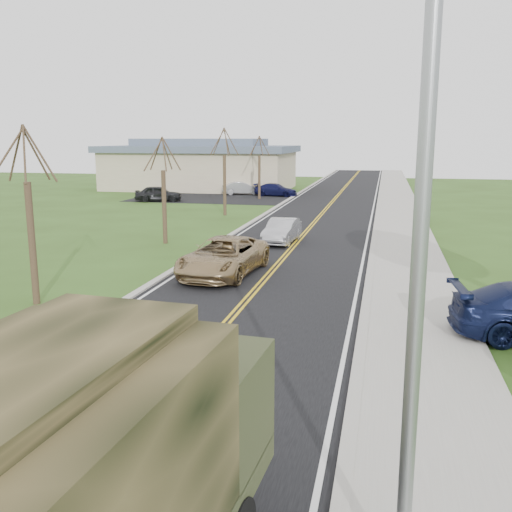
% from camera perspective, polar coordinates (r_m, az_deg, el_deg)
% --- Properties ---
extents(road, '(8.00, 120.00, 0.01)m').
position_cam_1_polar(road, '(47.42, 7.08, 4.75)').
color(road, black).
rests_on(road, ground).
extents(curb_right, '(0.30, 120.00, 0.12)m').
position_cam_1_polar(curb_right, '(47.20, 12.11, 4.62)').
color(curb_right, '#9E998E').
rests_on(curb_right, ground).
extents(sidewalk_right, '(3.20, 120.00, 0.10)m').
position_cam_1_polar(sidewalk_right, '(47.21, 14.24, 4.51)').
color(sidewalk_right, '#9E998E').
rests_on(sidewalk_right, ground).
extents(curb_left, '(0.30, 120.00, 0.10)m').
position_cam_1_polar(curb_left, '(48.00, 2.12, 4.97)').
color(curb_left, '#9E998E').
rests_on(curb_left, ground).
extents(street_light, '(1.65, 0.22, 8.00)m').
position_cam_1_polar(street_light, '(6.48, 15.18, 0.89)').
color(street_light, gray).
rests_on(street_light, ground).
extents(bare_tree_a, '(1.93, 2.26, 6.08)m').
position_cam_1_polar(bare_tree_a, '(20.69, -21.59, 2.55)').
color(bare_tree_a, '#38281C').
rests_on(bare_tree_a, ground).
extents(bare_tree_b, '(1.83, 2.14, 5.73)m').
position_cam_1_polar(bare_tree_b, '(31.27, -9.19, 5.74)').
color(bare_tree_b, '#38281C').
rests_on(bare_tree_b, ground).
extents(bare_tree_c, '(2.04, 2.39, 6.42)m').
position_cam_1_polar(bare_tree_c, '(42.58, -3.17, 7.80)').
color(bare_tree_c, '#38281C').
rests_on(bare_tree_c, ground).
extents(bare_tree_d, '(1.88, 2.20, 5.91)m').
position_cam_1_polar(bare_tree_d, '(54.21, 0.33, 8.39)').
color(bare_tree_d, '#38281C').
rests_on(bare_tree_d, ground).
extents(commercial_building, '(25.50, 21.50, 5.65)m').
position_cam_1_polar(commercial_building, '(66.19, -5.50, 9.04)').
color(commercial_building, tan).
rests_on(commercial_building, ground).
extents(suv_champagne, '(3.08, 5.83, 1.56)m').
position_cam_1_polar(suv_champagne, '(23.82, -3.27, -0.06)').
color(suv_champagne, '#9A8057').
rests_on(suv_champagne, ground).
extents(sedan_silver, '(1.66, 4.10, 1.32)m').
position_cam_1_polar(sedan_silver, '(31.27, 2.61, 2.52)').
color(sedan_silver, '#B2B2B7').
rests_on(sedan_silver, ground).
extents(lot_car_dark, '(4.53, 2.83, 1.44)m').
position_cam_1_polar(lot_car_dark, '(53.09, -9.74, 6.17)').
color(lot_car_dark, black).
rests_on(lot_car_dark, ground).
extents(lot_car_silver, '(4.28, 2.57, 1.33)m').
position_cam_1_polar(lot_car_silver, '(58.84, -1.41, 6.80)').
color(lot_car_silver, '#9FA0A4').
rests_on(lot_car_silver, ground).
extents(lot_car_navy, '(4.51, 2.34, 1.25)m').
position_cam_1_polar(lot_car_navy, '(57.32, 2.00, 6.63)').
color(lot_car_navy, '#0F1138').
rests_on(lot_car_navy, ground).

